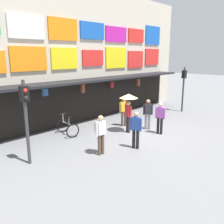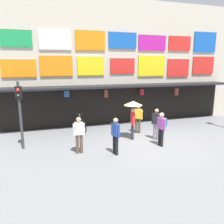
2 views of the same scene
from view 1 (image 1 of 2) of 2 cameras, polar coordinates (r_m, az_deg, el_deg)
ground_plane at (r=13.19m, az=7.38°, el=-4.63°), size 80.00×80.00×0.00m
shopfront at (r=15.67m, az=-6.07°, el=13.00°), size 18.00×2.60×8.00m
traffic_light_near at (r=9.30m, az=-19.79°, el=0.66°), size 0.29×0.33×3.20m
traffic_light_far at (r=18.07m, az=16.57°, el=6.78°), size 0.31×0.34×3.20m
bicycle_parked at (r=12.68m, az=-10.48°, el=-3.63°), size 0.88×1.25×1.05m
pedestrian_in_black at (r=13.42m, az=8.48°, el=-0.15°), size 0.40×0.42×1.68m
pedestrian_in_blue at (r=12.73m, az=11.35°, el=-0.84°), size 0.42×0.52×1.68m
pedestrian_in_purple at (r=13.87m, az=2.84°, el=0.44°), size 0.44×0.39×1.68m
pedestrian_with_umbrella at (r=12.61m, az=3.93°, el=2.33°), size 0.96×0.96×2.08m
pedestrian_in_white at (r=9.92m, az=-2.75°, el=-4.69°), size 0.53×0.36×1.68m
pedestrian_in_red at (r=10.59m, az=5.67°, el=-3.77°), size 0.32×0.51×1.68m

